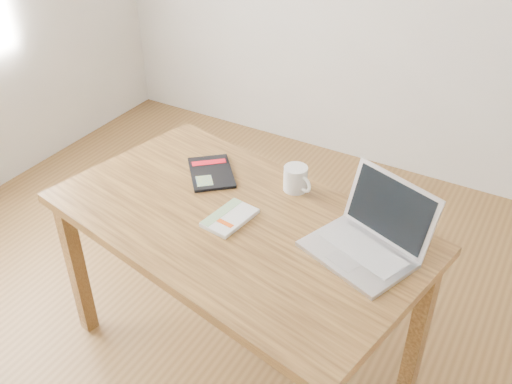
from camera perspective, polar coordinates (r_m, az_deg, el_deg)
The scene contains 6 objects.
room at distance 1.71m, azimuth -7.53°, elevation 11.76°, with size 4.04×4.04×2.70m.
desk at distance 2.14m, azimuth -1.97°, elevation -4.59°, with size 1.51×1.04×0.75m.
white_guidebook at distance 2.08m, azimuth -2.64°, elevation -2.60°, with size 0.15×0.21×0.02m.
black_guidebook at distance 2.34m, azimuth -4.50°, elevation 1.96°, with size 0.29×0.30×0.01m.
laptop at distance 1.95m, azimuth 11.22°, elevation -4.51°, with size 0.43×0.41×0.24m.
coffee_mug at distance 2.22m, azimuth 4.03°, elevation 1.36°, with size 0.13×0.09×0.10m.
Camera 1 is at (0.91, -1.25, 2.01)m, focal length 40.00 mm.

